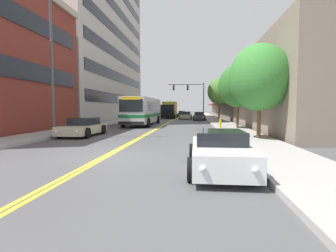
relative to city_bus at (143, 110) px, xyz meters
The scene contains 21 objects.
ground_plane 17.40m from the city_bus, 81.86° to the left, with size 240.00×240.00×0.00m, color #4C4C4F.
sidewalk_left 17.79m from the city_bus, 104.64° to the left, with size 2.86×106.00×0.17m.
sidewalk_right 19.61m from the city_bus, 61.30° to the left, with size 2.86×106.00×0.17m.
centre_line 17.40m from the city_bus, 81.86° to the left, with size 0.34×106.00×0.01m.
office_tower_left 22.08m from the city_bus, 134.94° to the left, with size 12.08×31.42×31.20m.
storefront_row_right 22.88m from the city_bus, 48.74° to the left, with size 9.10×68.00×7.38m.
city_bus is the anchor object (origin of this frame).
car_silver_parked_left_near 13.68m from the city_bus, 97.91° to the left, with size 1.97×4.41×1.21m.
car_champagne_parked_left_mid 12.79m from the city_bus, 98.21° to the right, with size 2.11×4.89×1.29m.
car_white_parked_right_foreground 23.21m from the city_bus, 72.75° to the right, with size 1.98×4.45×1.25m.
car_dark_grey_parked_right_mid 14.60m from the city_bus, 62.38° to the left, with size 2.01×4.54×1.35m.
car_black_moving_lead 24.96m from the city_bus, 79.87° to the left, with size 1.98×4.79×1.26m.
car_beige_moving_second 17.10m from the city_bus, 75.01° to the left, with size 2.13×4.24×1.36m.
car_navy_moving_third 31.99m from the city_bus, 84.63° to the left, with size 1.99×4.73×1.32m.
box_truck 20.77m from the city_bus, 87.11° to the left, with size 2.81×7.82×3.20m.
traffic_signal_mast 20.42m from the city_bus, 74.49° to the left, with size 6.74×0.38×6.77m.
street_lamp_left_near 15.38m from the city_bus, 100.19° to the right, with size 1.89×0.28×9.42m.
street_tree_right_near 17.53m from the city_bus, 55.46° to the right, with size 3.59×3.59×5.58m.
street_tree_right_mid 11.85m from the city_bus, 31.41° to the right, with size 3.54×3.54×5.76m.
street_tree_right_far 10.97m from the city_bus, 29.65° to the left, with size 3.16×3.16×5.77m.
fire_hydrant 10.34m from the city_bus, 35.14° to the right, with size 0.29×0.21×0.86m.
Camera 1 is at (3.63, -10.57, 1.97)m, focal length 28.00 mm.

